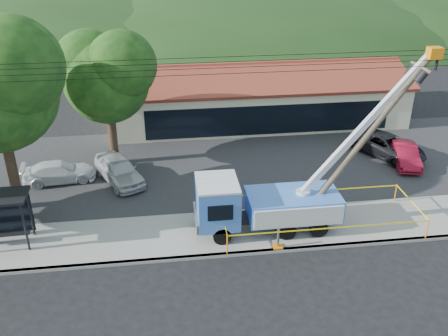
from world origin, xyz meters
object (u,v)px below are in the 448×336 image
Objects in this scene: car_red at (403,165)px; car_dark at (386,157)px; utility_truck at (265,202)px; car_white at (61,182)px; leaning_pole at (366,137)px; bus_shelter at (0,207)px; car_silver at (121,182)px.

car_red is 1.41m from car_dark.
utility_truck is 2.64× the size of car_white.
car_dark is (21.54, 0.80, 0.00)m from car_white.
utility_truck reaches higher than leaning_pole.
bus_shelter reaches higher than car_white.
leaning_pole is 15.07m from car_silver.
bus_shelter is 0.55× the size of car_dark.
bus_shelter is (-17.89, 0.55, -2.93)m from leaning_pole.
car_white is 21.55m from car_dark.
leaning_pole reaches higher than car_silver.
utility_truck is 13.41m from car_white.
bus_shelter is at bearing -157.54° from car_silver.
utility_truck is at bearing -3.29° from bus_shelter.
car_dark is at bearing 16.02° from bus_shelter.
utility_truck is 10.14m from car_silver.
utility_truck is 12.99m from bus_shelter.
bus_shelter is at bearing 169.60° from car_dark.
leaning_pole is (4.92, -0.08, 3.36)m from utility_truck.
car_white is (-16.31, 6.93, -5.12)m from leaning_pole.
leaning_pole is 10.09m from car_red.
car_red is 22.14m from car_white.
leaning_pole is 3.18× the size of bus_shelter.
utility_truck is 12.61m from car_red.
bus_shelter reaches higher than car_silver.
car_red is 0.77× the size of car_dark.
bus_shelter is at bearing 177.95° from utility_truck.
leaning_pole is at bearing -151.76° from car_dark.
utility_truck is 12.83m from car_dark.
car_silver reaches higher than car_red.
car_dark is at bearing 37.00° from utility_truck.
car_white is at bearing 74.83° from bus_shelter.
car_red is at bearing -92.71° from car_dark.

